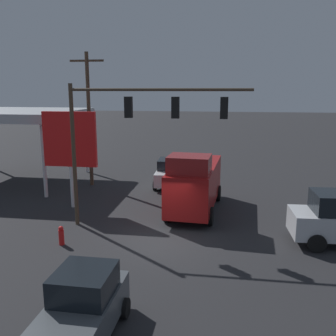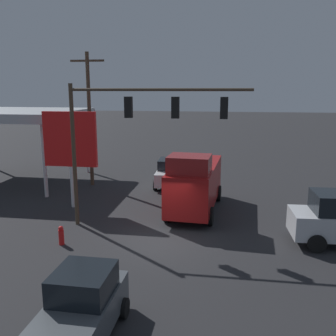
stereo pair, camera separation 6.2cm
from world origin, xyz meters
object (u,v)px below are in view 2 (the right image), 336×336
hatchback_crossing (81,308)px  fire_hydrant (61,235)px  traffic_signal_assembly (137,121)px  price_sign (70,142)px  delivery_truck (195,183)px  sedan_far (171,172)px  utility_pole (90,116)px

hatchback_crossing → fire_hydrant: hatchback_crossing is taller
hatchback_crossing → traffic_signal_assembly: bearing=-176.6°
traffic_signal_assembly → fire_hydrant: size_ratio=9.95×
traffic_signal_assembly → price_sign: bearing=-30.7°
price_sign → fire_hydrant: 6.59m
price_sign → fire_hydrant: (-1.67, 5.36, -3.47)m
hatchback_crossing → delivery_truck: bearing=170.0°
delivery_truck → sedan_far: (2.22, -5.63, -0.74)m
utility_pole → delivery_truck: utility_pole is taller
price_sign → sedan_far: price_sign is taller
delivery_truck → fire_hydrant: delivery_truck is taller
sedan_far → fire_hydrant: (3.32, 11.23, -0.51)m
traffic_signal_assembly → fire_hydrant: (2.94, 2.61, -4.93)m
utility_pole → sedan_far: utility_pole is taller
traffic_signal_assembly → sedan_far: size_ratio=1.96×
traffic_signal_assembly → fire_hydrant: bearing=41.6°
sedan_far → delivery_truck: bearing=19.3°
utility_pole → fire_hydrant: size_ratio=10.65×
sedan_far → fire_hydrant: size_ratio=5.08×
hatchback_crossing → fire_hydrant: (3.37, -6.05, -0.51)m
hatchback_crossing → sedan_far: 17.29m
traffic_signal_assembly → hatchback_crossing: size_ratio=2.29×
utility_pole → sedan_far: 7.01m
sedan_far → fire_hydrant: bearing=-18.7°
hatchback_crossing → sedan_far: size_ratio=0.85×
traffic_signal_assembly → price_sign: (4.61, -2.74, -1.47)m
traffic_signal_assembly → delivery_truck: 5.40m
traffic_signal_assembly → price_sign: size_ratio=1.56×
utility_pole → fire_hydrant: (-2.38, 10.54, -4.53)m
price_sign → hatchback_crossing: (-5.03, 11.41, -2.96)m
sedan_far → utility_pole: bearing=-85.3°
traffic_signal_assembly → price_sign: 5.56m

